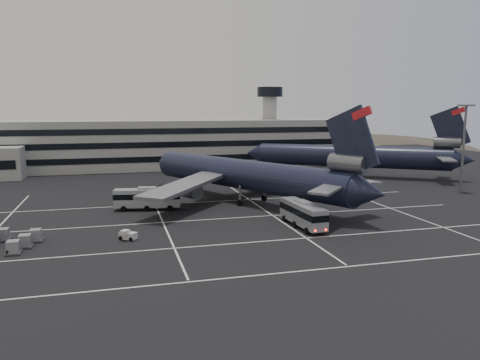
% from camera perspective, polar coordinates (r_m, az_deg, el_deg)
% --- Properties ---
extents(ground, '(260.00, 260.00, 0.00)m').
position_cam_1_polar(ground, '(70.81, -4.19, -5.63)').
color(ground, black).
rests_on(ground, ground).
extents(lane_markings, '(90.00, 55.62, 0.01)m').
position_cam_1_polar(lane_markings, '(71.67, -3.55, -5.44)').
color(lane_markings, silver).
rests_on(lane_markings, ground).
extents(terminal, '(125.00, 26.00, 24.00)m').
position_cam_1_polar(terminal, '(139.27, -11.01, 4.24)').
color(terminal, gray).
rests_on(terminal, ground).
extents(hills, '(352.00, 180.00, 44.00)m').
position_cam_1_polar(hills, '(241.20, -7.64, 1.65)').
color(hills, '#38332B').
rests_on(hills, ground).
extents(lightpole_right, '(2.40, 2.40, 18.28)m').
position_cam_1_polar(lightpole_right, '(108.80, 25.66, 4.88)').
color(lightpole_right, slate).
rests_on(lightpole_right, ground).
extents(trijet_main, '(42.27, 52.94, 18.08)m').
position_cam_1_polar(trijet_main, '(87.39, 0.83, 0.66)').
color(trijet_main, black).
rests_on(trijet_main, ground).
extents(trijet_far, '(50.49, 38.24, 18.08)m').
position_cam_1_polar(trijet_far, '(124.12, 13.85, 2.91)').
color(trijet_far, black).
rests_on(trijet_far, ground).
extents(bus_near, '(3.39, 11.37, 3.96)m').
position_cam_1_polar(bus_near, '(70.26, 7.66, -3.98)').
color(bus_near, '#9D9FA5').
rests_on(bus_near, ground).
extents(bus_far, '(11.63, 4.63, 4.01)m').
position_cam_1_polar(bus_far, '(82.91, -11.23, -2.09)').
color(bus_far, '#9D9FA5').
rests_on(bus_far, ground).
extents(tug_b, '(2.55, 2.37, 1.42)m').
position_cam_1_polar(tug_b, '(65.14, -13.41, -6.56)').
color(tug_b, beige).
rests_on(tug_b, ground).
extents(uld_cluster, '(8.33, 9.05, 1.67)m').
position_cam_1_polar(uld_cluster, '(67.00, -26.44, -6.66)').
color(uld_cluster, '#2D2D30').
rests_on(uld_cluster, ground).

